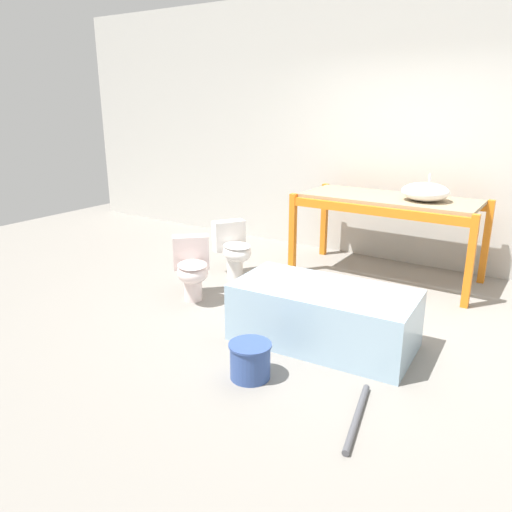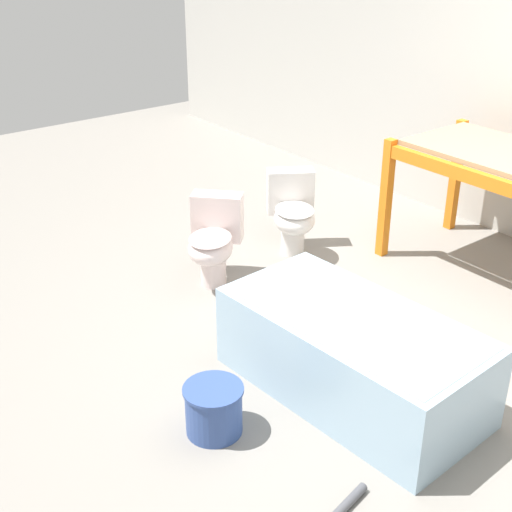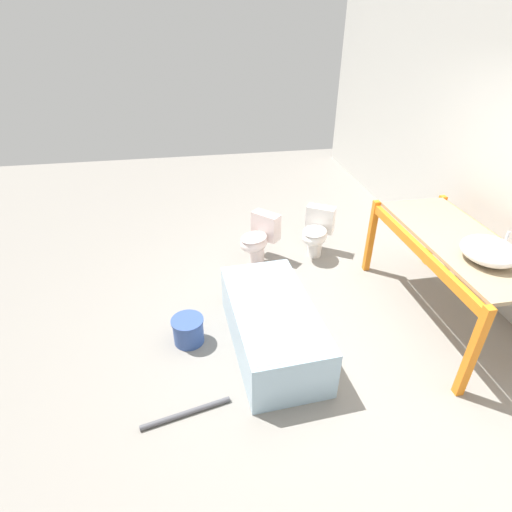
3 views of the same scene
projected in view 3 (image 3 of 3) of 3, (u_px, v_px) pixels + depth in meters
The scene contains 8 objects.
ground_plane at pixel (327, 333), 4.01m from camera, with size 12.00×12.00×0.00m, color gray.
shelving_rack at pixel (458, 250), 3.83m from camera, with size 2.00×0.90×0.92m.
sink_basin at pixel (489, 251), 3.40m from camera, with size 0.49×0.45×0.27m.
bathtub_main at pixel (272, 323), 3.72m from camera, with size 1.50×0.81×0.49m.
toilet_near at pixel (317, 231), 5.13m from camera, with size 0.62×0.56×0.62m.
toilet_far at pixel (258, 238), 4.98m from camera, with size 0.60×0.61×0.62m.
bucket_white at pixel (188, 330), 3.84m from camera, with size 0.31×0.31×0.27m.
loose_pipe at pixel (186, 413), 3.18m from camera, with size 0.20×0.72×0.04m.
Camera 3 is at (2.84, -1.23, 2.76)m, focal length 28.00 mm.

